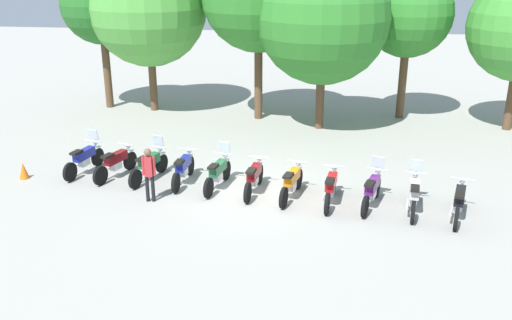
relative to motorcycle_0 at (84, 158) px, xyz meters
The scene contains 18 objects.
ground_plane 6.01m from the motorcycle_0, ahead, with size 80.00×80.00×0.00m, color #9E9B93.
motorcycle_0 is the anchor object (origin of this frame).
motorcycle_1 1.20m from the motorcycle_0, ahead, with size 0.86×2.12×0.99m.
motorcycle_2 2.39m from the motorcycle_0, ahead, with size 0.82×2.14×1.37m.
motorcycle_3 3.57m from the motorcycle_0, ahead, with size 0.62×2.19×0.99m.
motorcycle_4 4.79m from the motorcycle_0, ahead, with size 0.71×2.18×1.37m.
motorcycle_5 5.98m from the motorcycle_0, ahead, with size 0.63×2.19×0.99m.
motorcycle_6 7.19m from the motorcycle_0, ahead, with size 0.77×2.16×0.99m.
motorcycle_7 8.40m from the motorcycle_0, ahead, with size 0.65×2.19×0.99m.
motorcycle_8 9.59m from the motorcycle_0, ahead, with size 0.84×2.13×1.37m.
motorcycle_9 10.78m from the motorcycle_0, ahead, with size 0.68×2.18×1.37m.
motorcycle_10 12.00m from the motorcycle_0, ahead, with size 0.82×2.14×0.99m.
person_0 3.56m from the motorcycle_0, 33.87° to the right, with size 0.41×0.24×1.67m.
tree_0 9.94m from the motorcycle_0, 106.47° to the left, with size 3.69×3.69×6.73m.
tree_1 9.35m from the motorcycle_0, 91.37° to the left, with size 5.32×5.32×7.44m.
tree_3 10.83m from the motorcycle_0, 39.52° to the left, with size 5.40×5.40×7.33m.
tree_4 14.80m from the motorcycle_0, 37.06° to the left, with size 3.80×3.80×6.55m.
traffic_cone 1.98m from the motorcycle_0, 157.01° to the right, with size 0.32×0.32×0.55m, color orange.
Camera 1 is at (2.20, -15.69, 6.91)m, focal length 38.76 mm.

